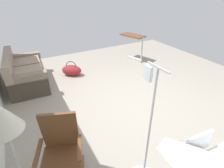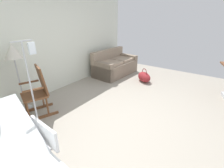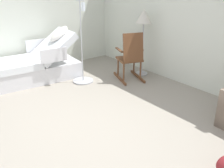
# 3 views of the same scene
# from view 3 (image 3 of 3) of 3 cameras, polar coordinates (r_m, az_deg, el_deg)

# --- Properties ---
(ground_plane) EXTENTS (7.40, 7.40, 0.00)m
(ground_plane) POSITION_cam_3_polar(r_m,az_deg,el_deg) (3.90, -5.43, -9.35)
(ground_plane) COLOR gray
(back_wall) EXTENTS (6.12, 0.10, 2.70)m
(back_wall) POSITION_cam_3_polar(r_m,az_deg,el_deg) (5.21, 19.16, 13.51)
(back_wall) COLOR silver
(back_wall) RESTS_ON ground
(side_wall) EXTENTS (0.10, 5.24, 2.70)m
(side_wall) POSITION_cam_3_polar(r_m,az_deg,el_deg) (6.13, -21.91, 14.32)
(side_wall) COLOR silver
(side_wall) RESTS_ON ground
(hospital_bed) EXTENTS (1.14, 2.13, 1.14)m
(hospital_bed) POSITION_cam_3_polar(r_m,az_deg,el_deg) (5.75, -17.40, 3.81)
(hospital_bed) COLOR silver
(hospital_bed) RESTS_ON ground
(rocking_chair) EXTENTS (0.88, 0.71, 1.05)m
(rocking_chair) POSITION_cam_3_polar(r_m,az_deg,el_deg) (5.46, 4.22, 5.92)
(rocking_chair) COLOR brown
(rocking_chair) RESTS_ON ground
(floor_lamp) EXTENTS (0.34, 0.34, 1.48)m
(floor_lamp) POSITION_cam_3_polar(r_m,az_deg,el_deg) (5.68, 7.16, 13.95)
(floor_lamp) COLOR #B2B5BA
(floor_lamp) RESTS_ON ground
(iv_pole) EXTENTS (0.44, 0.44, 1.69)m
(iv_pole) POSITION_cam_3_polar(r_m,az_deg,el_deg) (5.45, -6.52, 2.99)
(iv_pole) COLOR #B2B5BA
(iv_pole) RESTS_ON ground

